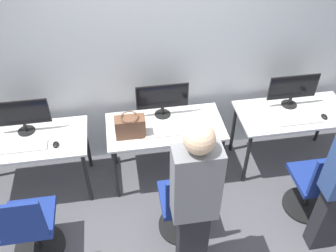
% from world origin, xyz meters
% --- Properties ---
extents(ground_plane, '(20.00, 20.00, 0.00)m').
position_xyz_m(ground_plane, '(0.00, 0.00, 0.00)').
color(ground_plane, '#4C4C51').
extents(wall_back, '(12.00, 0.05, 2.80)m').
position_xyz_m(wall_back, '(0.00, 0.73, 1.40)').
color(wall_back, '#B7BCC1').
rests_on(wall_back, ground_plane).
extents(desk_left, '(1.22, 0.61, 0.73)m').
position_xyz_m(desk_left, '(-1.42, 0.30, 0.64)').
color(desk_left, silver).
rests_on(desk_left, ground_plane).
extents(monitor_left, '(0.55, 0.17, 0.38)m').
position_xyz_m(monitor_left, '(-1.42, 0.44, 0.94)').
color(monitor_left, black).
rests_on(monitor_left, desk_left).
extents(keyboard_left, '(0.46, 0.15, 0.02)m').
position_xyz_m(keyboard_left, '(-1.42, 0.20, 0.74)').
color(keyboard_left, silver).
rests_on(keyboard_left, desk_left).
extents(mouse_left, '(0.06, 0.09, 0.03)m').
position_xyz_m(mouse_left, '(-1.11, 0.18, 0.74)').
color(mouse_left, black).
rests_on(mouse_left, desk_left).
extents(office_chair_left, '(0.48, 0.48, 0.92)m').
position_xyz_m(office_chair_left, '(-1.35, -0.52, 0.38)').
color(office_chair_left, black).
rests_on(office_chair_left, ground_plane).
extents(desk_center, '(1.22, 0.61, 0.73)m').
position_xyz_m(desk_center, '(0.00, 0.30, 0.64)').
color(desk_center, silver).
rests_on(desk_center, ground_plane).
extents(monitor_center, '(0.55, 0.17, 0.38)m').
position_xyz_m(monitor_center, '(0.00, 0.49, 0.94)').
color(monitor_center, black).
rests_on(monitor_center, desk_center).
extents(keyboard_center, '(0.46, 0.15, 0.02)m').
position_xyz_m(keyboard_center, '(0.00, 0.20, 0.74)').
color(keyboard_center, silver).
rests_on(keyboard_center, desk_center).
extents(mouse_center, '(0.06, 0.09, 0.03)m').
position_xyz_m(mouse_center, '(0.30, 0.18, 0.74)').
color(mouse_center, black).
rests_on(mouse_center, desk_center).
extents(office_chair_center, '(0.48, 0.48, 0.92)m').
position_xyz_m(office_chair_center, '(0.06, -0.49, 0.38)').
color(office_chair_center, black).
rests_on(office_chair_center, ground_plane).
extents(person_center, '(0.36, 0.22, 1.70)m').
position_xyz_m(person_center, '(0.05, -0.86, 0.93)').
color(person_center, '#232328').
rests_on(person_center, ground_plane).
extents(desk_right, '(1.22, 0.61, 0.73)m').
position_xyz_m(desk_right, '(1.42, 0.30, 0.64)').
color(desk_right, silver).
rests_on(desk_right, ground_plane).
extents(monitor_right, '(0.55, 0.17, 0.38)m').
position_xyz_m(monitor_right, '(1.42, 0.44, 0.94)').
color(monitor_right, black).
rests_on(monitor_right, desk_right).
extents(keyboard_right, '(0.46, 0.15, 0.02)m').
position_xyz_m(keyboard_right, '(1.42, 0.16, 0.74)').
color(keyboard_right, silver).
rests_on(keyboard_right, desk_right).
extents(mouse_right, '(0.06, 0.09, 0.03)m').
position_xyz_m(mouse_right, '(1.70, 0.17, 0.74)').
color(mouse_right, black).
rests_on(mouse_right, desk_right).
extents(office_chair_right, '(0.48, 0.48, 0.92)m').
position_xyz_m(office_chair_right, '(1.40, -0.46, 0.38)').
color(office_chair_right, black).
rests_on(office_chair_right, ground_plane).
extents(handbag, '(0.30, 0.18, 0.25)m').
position_xyz_m(handbag, '(-0.37, 0.21, 0.84)').
color(handbag, brown).
rests_on(handbag, desk_center).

